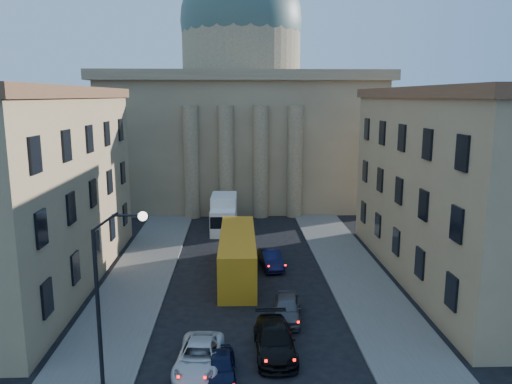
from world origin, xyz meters
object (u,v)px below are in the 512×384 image
car_left_near (221,366)px  street_lamp (108,285)px  city_bus (238,253)px  box_truck (224,214)px

car_left_near → street_lamp: bearing=-175.4°
street_lamp → city_bus: bearing=68.0°
car_left_near → box_truck: (-0.49, 28.33, 1.10)m
city_bus → box_truck: size_ratio=1.80×
car_left_near → city_bus: size_ratio=0.30×
car_left_near → city_bus: bearing=84.5°
city_bus → box_truck: 13.74m
city_bus → box_truck: bearing=96.4°
street_lamp → car_left_near: street_lamp is taller
city_bus → car_left_near: bearing=-93.0°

